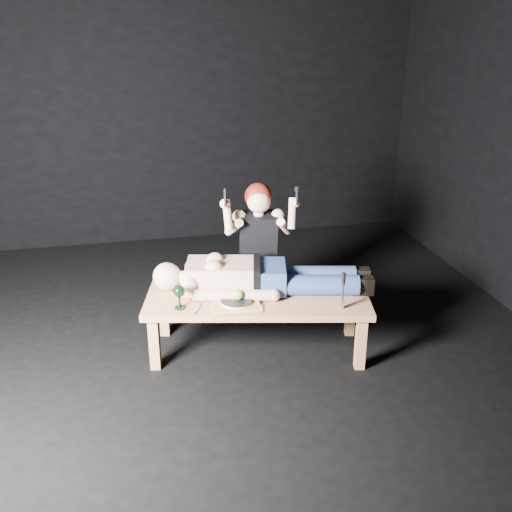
# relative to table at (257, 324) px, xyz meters

# --- Properties ---
(ground) EXTENTS (5.00, 5.00, 0.00)m
(ground) POSITION_rel_table_xyz_m (-0.23, 0.10, -0.23)
(ground) COLOR black
(ground) RESTS_ON ground
(back_wall) EXTENTS (5.00, 0.00, 5.00)m
(back_wall) POSITION_rel_table_xyz_m (-0.23, 2.60, 1.27)
(back_wall) COLOR black
(back_wall) RESTS_ON ground
(table) EXTENTS (1.72, 0.94, 0.45)m
(table) POSITION_rel_table_xyz_m (0.00, 0.00, 0.00)
(table) COLOR #A87550
(table) RESTS_ON ground
(lying_man) EXTENTS (1.72, 0.84, 0.27)m
(lying_man) POSITION_rel_table_xyz_m (0.07, 0.11, 0.36)
(lying_man) COLOR #D7A68D
(lying_man) RESTS_ON table
(kneeling_woman) EXTENTS (0.74, 0.81, 1.21)m
(kneeling_woman) POSITION_rel_table_xyz_m (0.13, 0.56, 0.38)
(kneeling_woman) COLOR black
(kneeling_woman) RESTS_ON ground
(serving_tray) EXTENTS (0.34, 0.25, 0.02)m
(serving_tray) POSITION_rel_table_xyz_m (-0.18, -0.10, 0.24)
(serving_tray) COLOR tan
(serving_tray) RESTS_ON table
(plate) EXTENTS (0.23, 0.23, 0.02)m
(plate) POSITION_rel_table_xyz_m (-0.18, -0.10, 0.25)
(plate) COLOR white
(plate) RESTS_ON serving_tray
(apple) EXTENTS (0.07, 0.07, 0.07)m
(apple) POSITION_rel_table_xyz_m (-0.16, -0.09, 0.30)
(apple) COLOR #49942D
(apple) RESTS_ON plate
(goblet) EXTENTS (0.10, 0.10, 0.18)m
(goblet) POSITION_rel_table_xyz_m (-0.57, -0.07, 0.31)
(goblet) COLOR black
(goblet) RESTS_ON table
(fork_flat) EXTENTS (0.09, 0.16, 0.01)m
(fork_flat) POSITION_rel_table_xyz_m (-0.45, -0.11, 0.23)
(fork_flat) COLOR #B2B2B7
(fork_flat) RESTS_ON table
(knife_flat) EXTENTS (0.05, 0.17, 0.01)m
(knife_flat) POSITION_rel_table_xyz_m (-0.01, -0.18, 0.23)
(knife_flat) COLOR #B2B2B7
(knife_flat) RESTS_ON table
(spoon_flat) EXTENTS (0.13, 0.13, 0.01)m
(spoon_flat) POSITION_rel_table_xyz_m (-0.04, -0.09, 0.23)
(spoon_flat) COLOR #B2B2B7
(spoon_flat) RESTS_ON table
(carving_knife) EXTENTS (0.04, 0.05, 0.27)m
(carving_knife) POSITION_rel_table_xyz_m (0.54, -0.31, 0.36)
(carving_knife) COLOR #B2B2B7
(carving_knife) RESTS_ON table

